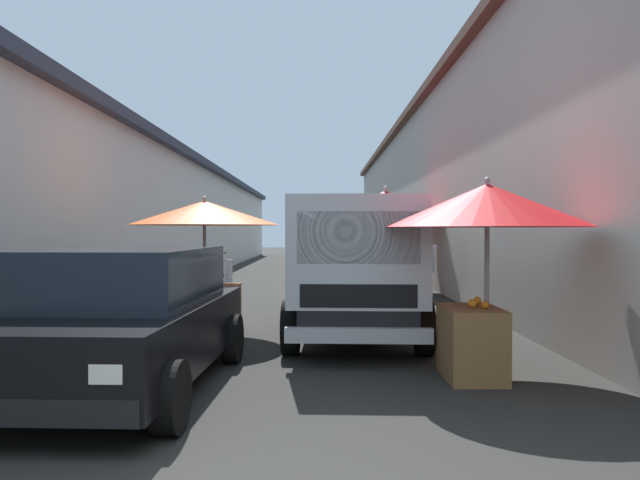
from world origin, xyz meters
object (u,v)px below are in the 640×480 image
Objects in this scene: fruit_stall_near_right at (385,220)px; fruit_stall_far_left at (485,225)px; fruit_stall_near_left at (206,231)px; delivery_truck at (356,273)px; fruit_stall_mid_lane at (377,223)px; parked_scooter at (221,283)px; plastic_stool at (183,298)px; fruit_stall_far_right at (399,221)px; vendor_by_crates at (420,269)px; hatchback_car at (126,318)px.

fruit_stall_far_left is at bearing -162.46° from fruit_stall_near_right.
fruit_stall_far_left is 0.97× the size of fruit_stall_near_left.
fruit_stall_near_right reaches higher than delivery_truck.
fruit_stall_mid_lane reaches higher than parked_scooter.
delivery_truck reaches higher than plastic_stool.
parked_scooter is (0.59, 3.52, -1.36)m from fruit_stall_mid_lane.
fruit_stall_mid_lane is at bearing 163.80° from fruit_stall_far_right.
fruit_stall_far_right reaches higher than vendor_by_crates.
parked_scooter is at bearing 118.96° from fruit_stall_far_right.
fruit_stall_near_left is 5.53× the size of plastic_stool.
fruit_stall_near_right is at bearing -121.32° from plastic_stool.
fruit_stall_near_left is 3.65m from hatchback_car.
fruit_stall_mid_lane is 2.07m from vendor_by_crates.
fruit_stall_near_right reaches higher than hatchback_car.
fruit_stall_far_right is 6.58× the size of plastic_stool.
fruit_stall_far_left is at bearing 179.51° from vendor_by_crates.
fruit_stall_far_left is at bearing -80.25° from hatchback_car.
plastic_stool is at bearing 111.02° from fruit_stall_mid_lane.
fruit_stall_near_right is 2.86m from fruit_stall_near_left.
fruit_stall_far_right is 11.03m from hatchback_car.
fruit_stall_mid_lane is 0.62× the size of hatchback_car.
plastic_stool is at bearing 22.25° from fruit_stall_near_left.
fruit_stall_near_right is at bearing 17.54° from fruit_stall_far_left.
fruit_stall_near_left reaches higher than delivery_truck.
hatchback_car is at bearing -178.06° from parked_scooter.
vendor_by_crates is 4.81m from parked_scooter.
fruit_stall_near_right is 2.38m from vendor_by_crates.
vendor_by_crates is at bearing -23.87° from fruit_stall_near_right.
parked_scooter is at bearing 60.74° from vendor_by_crates.
delivery_truck is 11.47× the size of plastic_stool.
delivery_truck is at bearing -115.43° from fruit_stall_near_left.
fruit_stall_near_right is 5.62m from parked_scooter.
plastic_stool is (-2.11, 0.41, -0.12)m from parked_scooter.
vendor_by_crates is at bearing -0.49° from fruit_stall_far_left.
fruit_stall_near_left is 2.60m from plastic_stool.
fruit_stall_mid_lane reaches higher than vendor_by_crates.
fruit_stall_mid_lane reaches higher than fruit_stall_far_left.
parked_scooter is (5.30, 2.78, -0.59)m from delivery_truck.
parked_scooter is (4.36, 3.29, -1.35)m from fruit_stall_near_right.
plastic_stool is at bearing 133.32° from fruit_stall_far_right.
fruit_stall_near_left reaches higher than parked_scooter.
fruit_stall_near_right is 1.49× the size of vendor_by_crates.
fruit_stall_far_right is at bearing -61.04° from parked_scooter.
hatchback_car is at bearing 133.85° from delivery_truck.
delivery_truck is (1.76, 1.36, -0.67)m from fruit_stall_far_left.
fruit_stall_mid_lane reaches higher than fruit_stall_far_right.
plastic_stool is at bearing 42.62° from fruit_stall_far_left.
delivery_truck is at bearing -152.30° from parked_scooter.
fruit_stall_far_left is at bearing -174.56° from fruit_stall_mid_lane.
fruit_stall_mid_lane is 1.56× the size of vendor_by_crates.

